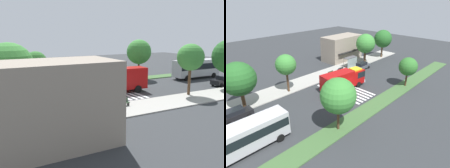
{
  "view_description": "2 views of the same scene",
  "coord_description": "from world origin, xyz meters",
  "views": [
    {
      "loc": [
        18.6,
        32.42,
        8.55
      ],
      "look_at": [
        1.5,
        1.61,
        1.6
      ],
      "focal_mm": 41.27,
      "sensor_mm": 36.0,
      "label": 1
    },
    {
      "loc": [
        -24.37,
        -22.15,
        16.42
      ],
      "look_at": [
        -1.26,
        0.44,
        1.56
      ],
      "focal_mm": 30.84,
      "sensor_mm": 36.0,
      "label": 2
    }
  ],
  "objects": [
    {
      "name": "parked_car_west",
      "position": [
        -17.94,
        4.77,
        0.88
      ],
      "size": [
        4.37,
        1.98,
        1.72
      ],
      "rotation": [
        0.0,
        0.0,
        0.0
      ],
      "color": "black",
      "rests_on": "ground_plane"
    },
    {
      "name": "sidewalk",
      "position": [
        0.0,
        8.56,
        0.07
      ],
      "size": [
        60.0,
        5.18,
        0.14
      ],
      "primitive_type": "cube",
      "color": "#9E9B93",
      "rests_on": "ground_plane"
    },
    {
      "name": "ground_plane",
      "position": [
        0.0,
        0.0,
        0.0
      ],
      "size": [
        120.0,
        120.0,
        0.0
      ],
      "primitive_type": "plane",
      "color": "#2D3033"
    },
    {
      "name": "fire_truck",
      "position": [
        0.47,
        0.51,
        2.03
      ],
      "size": [
        9.57,
        3.62,
        3.6
      ],
      "rotation": [
        0.0,
        0.0,
        -0.11
      ],
      "color": "#A50C0C",
      "rests_on": "ground_plane"
    },
    {
      "name": "median_strip",
      "position": [
        0.0,
        -7.47,
        0.07
      ],
      "size": [
        60.0,
        3.0,
        0.14
      ],
      "primitive_type": "cube",
      "color": "#3D6033",
      "rests_on": "ground_plane"
    },
    {
      "name": "bench_west_of_shelter",
      "position": [
        3.32,
        7.45,
        0.59
      ],
      "size": [
        1.6,
        0.5,
        0.9
      ],
      "color": "#2D472D",
      "rests_on": "sidewalk"
    },
    {
      "name": "median_tree_west",
      "position": [
        9.8,
        -7.47,
        4.12
      ],
      "size": [
        3.52,
        3.52,
        5.75
      ],
      "color": "#47301E",
      "rests_on": "median_strip"
    },
    {
      "name": "sidewalk_tree_east",
      "position": [
        15.49,
        6.97,
        5.3
      ],
      "size": [
        4.88,
        4.88,
        7.63
      ],
      "color": "#513823",
      "rests_on": "sidewalk"
    },
    {
      "name": "sidewalk_tree_center",
      "position": [
        -7.78,
        6.97,
        5.33
      ],
      "size": [
        3.67,
        3.67,
        7.06
      ],
      "color": "#513823",
      "rests_on": "sidewalk"
    },
    {
      "name": "street_lamp",
      "position": [
        14.45,
        6.57,
        3.96
      ],
      "size": [
        0.36,
        0.36,
        6.52
      ],
      "color": "#2D2D30",
      "rests_on": "sidewalk"
    },
    {
      "name": "bus_stop_shelter",
      "position": [
        10.65,
        7.45,
        1.89
      ],
      "size": [
        3.5,
        1.4,
        2.46
      ],
      "color": "#4C4C51",
      "rests_on": "sidewalk"
    },
    {
      "name": "parked_car_mid",
      "position": [
        11.57,
        4.77,
        0.89
      ],
      "size": [
        4.7,
        2.15,
        1.74
      ],
      "rotation": [
        0.0,
        0.0,
        0.04
      ],
      "color": "#474C51",
      "rests_on": "ground_plane"
    },
    {
      "name": "bench_near_shelter",
      "position": [
        6.65,
        7.45,
        0.59
      ],
      "size": [
        1.6,
        0.5,
        0.9
      ],
      "color": "black",
      "rests_on": "sidewalk"
    },
    {
      "name": "storefront_building",
      "position": [
        14.06,
        13.87,
        3.28
      ],
      "size": [
        10.93,
        6.27,
        6.57
      ],
      "color": "gray",
      "rests_on": "ground_plane"
    },
    {
      "name": "crosswalk",
      "position": [
        0.19,
        0.0,
        0.01
      ],
      "size": [
        4.95,
        10.75,
        0.01
      ],
      "color": "silver",
      "rests_on": "ground_plane"
    },
    {
      "name": "median_tree_far_west",
      "position": [
        -9.32,
        -7.47,
        5.14
      ],
      "size": [
        4.61,
        4.61,
        7.31
      ],
      "color": "#47301E",
      "rests_on": "median_strip"
    },
    {
      "name": "transit_bus",
      "position": [
        -19.42,
        -2.69,
        2.12
      ],
      "size": [
        10.04,
        2.92,
        3.58
      ],
      "rotation": [
        0.0,
        0.0,
        3.13
      ],
      "color": "#B2B2B7",
      "rests_on": "ground_plane"
    }
  ]
}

